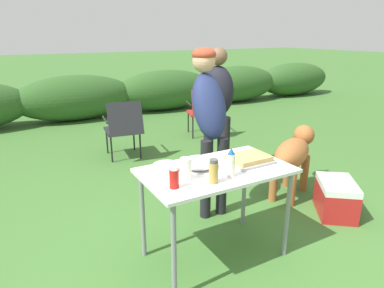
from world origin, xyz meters
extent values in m
plane|color=#3D6B2D|center=(0.00, 0.00, 0.00)|extent=(60.00, 60.00, 0.00)
ellipsoid|color=#2D5623|center=(0.00, 5.15, 0.45)|extent=(2.40, 0.90, 0.90)
ellipsoid|color=#2D5623|center=(2.00, 5.15, 0.45)|extent=(2.40, 0.90, 0.90)
ellipsoid|color=#2D5623|center=(4.00, 5.15, 0.45)|extent=(2.40, 0.90, 0.90)
ellipsoid|color=#2D5623|center=(6.00, 5.15, 0.45)|extent=(2.40, 0.90, 0.90)
cube|color=white|center=(0.00, 0.00, 0.73)|extent=(1.10, 0.64, 0.02)
cylinder|color=gray|center=(-0.49, -0.27, 0.36)|extent=(0.04, 0.04, 0.71)
cylinder|color=gray|center=(0.49, -0.27, 0.36)|extent=(0.04, 0.04, 0.71)
cylinder|color=gray|center=(-0.49, 0.27, 0.36)|extent=(0.04, 0.04, 0.71)
cylinder|color=gray|center=(0.49, 0.27, 0.36)|extent=(0.04, 0.04, 0.71)
cube|color=#9E9EA3|center=(0.30, -0.01, 0.75)|extent=(0.34, 0.27, 0.02)
cube|color=tan|center=(0.30, -0.01, 0.78)|extent=(0.30, 0.24, 0.04)
cylinder|color=white|center=(-0.33, 0.16, 0.76)|extent=(0.20, 0.20, 0.04)
ellipsoid|color=silver|center=(-0.10, 0.08, 0.78)|extent=(0.26, 0.26, 0.08)
cylinder|color=white|center=(-0.28, -0.06, 0.82)|extent=(0.08, 0.08, 0.16)
cylinder|color=red|center=(-0.41, -0.13, 0.80)|extent=(0.06, 0.06, 0.13)
cone|color=white|center=(-0.41, -0.13, 0.88)|extent=(0.05, 0.05, 0.04)
cylinder|color=silver|center=(0.01, -0.16, 0.82)|extent=(0.06, 0.06, 0.16)
cone|color=#194793|center=(0.01, -0.16, 0.93)|extent=(0.05, 0.05, 0.05)
cylinder|color=#B2893D|center=(-0.15, -0.19, 0.81)|extent=(0.06, 0.06, 0.14)
cylinder|color=#4C4C4C|center=(-0.15, -0.19, 0.89)|extent=(0.06, 0.06, 0.02)
cylinder|color=black|center=(0.25, 0.55, 0.38)|extent=(0.10, 0.10, 0.77)
cylinder|color=black|center=(0.43, 0.54, 0.38)|extent=(0.10, 0.10, 0.77)
ellipsoid|color=navy|center=(0.35, 0.66, 1.06)|extent=(0.35, 0.47, 0.66)
sphere|color=tan|center=(0.36, 0.78, 1.45)|extent=(0.21, 0.21, 0.21)
ellipsoid|color=#993823|center=(0.36, 0.78, 1.51)|extent=(0.22, 0.22, 0.13)
cylinder|color=black|center=(0.86, 1.47, 0.37)|extent=(0.12, 0.12, 0.74)
cylinder|color=black|center=(0.99, 1.31, 0.37)|extent=(0.12, 0.12, 0.74)
ellipsoid|color=black|center=(0.92, 1.39, 1.04)|extent=(0.45, 0.47, 0.60)
sphere|color=brown|center=(0.92, 1.39, 1.44)|extent=(0.20, 0.20, 0.20)
cylinder|color=#9E5B2D|center=(1.04, 0.48, 0.20)|extent=(0.08, 0.08, 0.41)
cylinder|color=#9E5B2D|center=(1.13, 0.31, 0.20)|extent=(0.08, 0.08, 0.41)
cylinder|color=#9E5B2D|center=(1.44, 0.68, 0.20)|extent=(0.08, 0.08, 0.41)
cylinder|color=#9E5B2D|center=(1.52, 0.51, 0.20)|extent=(0.08, 0.08, 0.41)
ellipsoid|color=#9E5B2D|center=(1.28, 0.50, 0.48)|extent=(0.74, 0.57, 0.30)
sphere|color=#9E5B2D|center=(1.64, 0.68, 0.59)|extent=(0.23, 0.23, 0.23)
cone|color=#9E5B2D|center=(1.72, 0.72, 0.62)|extent=(0.21, 0.18, 0.16)
cylinder|color=#9E5B2D|center=(0.94, 0.32, 0.50)|extent=(0.21, 0.14, 0.12)
cube|color=maroon|center=(1.66, 2.98, 0.39)|extent=(0.58, 0.58, 0.03)
cube|color=maroon|center=(1.58, 2.71, 0.61)|extent=(0.49, 0.29, 0.44)
cylinder|color=black|center=(1.41, 2.85, 0.19)|extent=(0.02, 0.02, 0.38)
cylinder|color=black|center=(1.79, 2.73, 0.19)|extent=(0.02, 0.02, 0.38)
cylinder|color=black|center=(1.53, 3.23, 0.19)|extent=(0.02, 0.02, 0.38)
cylinder|color=black|center=(1.91, 3.11, 0.19)|extent=(0.02, 0.02, 0.38)
cylinder|color=black|center=(1.44, 3.05, 0.56)|extent=(0.15, 0.40, 0.02)
cylinder|color=black|center=(1.88, 2.91, 0.56)|extent=(0.15, 0.40, 0.02)
cube|color=#232328|center=(0.12, 2.59, 0.39)|extent=(0.51, 0.51, 0.03)
cube|color=#232328|center=(0.09, 2.32, 0.61)|extent=(0.48, 0.22, 0.44)
cylinder|color=black|center=(-0.10, 2.42, 0.19)|extent=(0.02, 0.02, 0.38)
cylinder|color=black|center=(0.30, 2.37, 0.19)|extent=(0.02, 0.02, 0.38)
cylinder|color=black|center=(-0.05, 2.82, 0.19)|extent=(0.02, 0.02, 0.38)
cylinder|color=black|center=(0.35, 2.77, 0.19)|extent=(0.02, 0.02, 0.38)
cylinder|color=black|center=(-0.11, 2.62, 0.56)|extent=(0.08, 0.41, 0.02)
cylinder|color=black|center=(0.35, 2.56, 0.56)|extent=(0.08, 0.41, 0.02)
cube|color=#B21E1E|center=(1.39, -0.02, 0.14)|extent=(0.55, 0.58, 0.28)
cube|color=silver|center=(1.39, -0.02, 0.31)|extent=(0.55, 0.58, 0.06)
camera|label=1|loc=(-1.30, -1.95, 1.70)|focal=32.00mm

